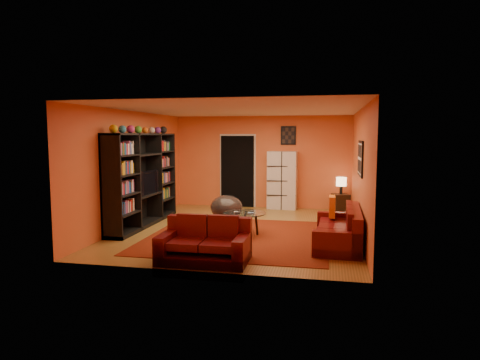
% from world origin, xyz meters
% --- Properties ---
extents(floor, '(6.00, 6.00, 0.00)m').
position_xyz_m(floor, '(0.00, 0.00, 0.00)').
color(floor, brown).
rests_on(floor, ground).
extents(ceiling, '(6.00, 6.00, 0.00)m').
position_xyz_m(ceiling, '(0.00, 0.00, 2.60)').
color(ceiling, white).
rests_on(ceiling, wall_back).
extents(wall_back, '(6.00, 0.00, 6.00)m').
position_xyz_m(wall_back, '(0.00, 3.00, 1.30)').
color(wall_back, '#D45C2E').
rests_on(wall_back, floor).
extents(wall_front, '(6.00, 0.00, 6.00)m').
position_xyz_m(wall_front, '(0.00, -3.00, 1.30)').
color(wall_front, '#D45C2E').
rests_on(wall_front, floor).
extents(wall_left, '(0.00, 6.00, 6.00)m').
position_xyz_m(wall_left, '(-2.50, 0.00, 1.30)').
color(wall_left, '#D45C2E').
rests_on(wall_left, floor).
extents(wall_right, '(0.00, 6.00, 6.00)m').
position_xyz_m(wall_right, '(2.50, 0.00, 1.30)').
color(wall_right, '#D45C2E').
rests_on(wall_right, floor).
extents(rug, '(3.60, 3.60, 0.01)m').
position_xyz_m(rug, '(0.10, -0.70, 0.01)').
color(rug, '#501509').
rests_on(rug, floor).
extents(doorway, '(0.95, 0.10, 2.04)m').
position_xyz_m(doorway, '(-0.70, 2.96, 1.02)').
color(doorway, black).
rests_on(doorway, floor).
extents(wall_art_right, '(0.03, 1.00, 0.70)m').
position_xyz_m(wall_art_right, '(2.48, -0.30, 1.60)').
color(wall_art_right, black).
rests_on(wall_art_right, wall_right).
extents(wall_art_back, '(0.42, 0.03, 0.52)m').
position_xyz_m(wall_art_back, '(0.75, 2.98, 2.05)').
color(wall_art_back, black).
rests_on(wall_art_back, wall_back).
extents(entertainment_unit, '(0.45, 3.00, 2.10)m').
position_xyz_m(entertainment_unit, '(-2.27, 0.00, 1.05)').
color(entertainment_unit, black).
rests_on(entertainment_unit, floor).
extents(tv, '(0.93, 0.12, 0.54)m').
position_xyz_m(tv, '(-2.23, 0.01, 0.99)').
color(tv, black).
rests_on(tv, entertainment_unit).
extents(sofa, '(0.87, 2.04, 0.85)m').
position_xyz_m(sofa, '(2.13, -0.95, 0.29)').
color(sofa, '#47090C').
rests_on(sofa, rug).
extents(loveseat, '(1.45, 0.89, 0.85)m').
position_xyz_m(loveseat, '(-0.09, -2.42, 0.29)').
color(loveseat, '#47090C').
rests_on(loveseat, rug).
extents(throw_pillow, '(0.12, 0.42, 0.42)m').
position_xyz_m(throw_pillow, '(1.95, -0.34, 0.63)').
color(throw_pillow, orange).
rests_on(throw_pillow, sofa).
extents(coffee_table, '(0.90, 0.90, 0.45)m').
position_xyz_m(coffee_table, '(0.18, -0.46, 0.41)').
color(coffee_table, silver).
rests_on(coffee_table, floor).
extents(storage_cabinet, '(0.83, 0.41, 1.61)m').
position_xyz_m(storage_cabinet, '(0.61, 2.80, 0.81)').
color(storage_cabinet, silver).
rests_on(storage_cabinet, floor).
extents(bowl_chair, '(0.77, 0.77, 0.62)m').
position_xyz_m(bowl_chair, '(-0.51, 0.80, 0.33)').
color(bowl_chair, black).
rests_on(bowl_chair, floor).
extents(side_table, '(0.51, 0.51, 0.50)m').
position_xyz_m(side_table, '(2.21, 2.53, 0.25)').
color(side_table, black).
rests_on(side_table, floor).
extents(table_lamp, '(0.27, 0.27, 0.45)m').
position_xyz_m(table_lamp, '(2.21, 2.53, 0.82)').
color(table_lamp, black).
rests_on(table_lamp, side_table).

